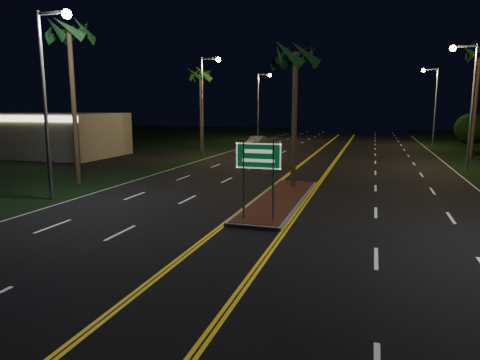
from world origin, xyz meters
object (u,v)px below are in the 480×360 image
at_px(palm_median, 296,56).
at_px(palm_left_near, 69,33).
at_px(streetlight_left_far, 261,99).
at_px(palm_right_far, 480,54).
at_px(highway_sign, 258,163).
at_px(streetlight_left_near, 50,84).
at_px(car_far, 256,141).
at_px(streetlight_left_mid, 206,95).
at_px(median_island, 280,200).
at_px(streetlight_right_mid, 467,92).
at_px(streetlight_right_far, 433,97).
at_px(commercial_building, 40,134).
at_px(shrub_far, 471,129).
at_px(car_near, 248,145).
at_px(palm_left_far, 200,75).

distance_m(palm_median, palm_left_near, 12.82).
relative_size(streetlight_left_far, palm_right_far, 0.87).
xyz_separation_m(palm_left_near, palm_right_far, (25.30, 22.00, 0.46)).
height_order(highway_sign, streetlight_left_near, streetlight_left_near).
bearing_deg(car_far, palm_left_near, -94.57).
relative_size(highway_sign, streetlight_left_mid, 0.36).
height_order(median_island, streetlight_right_mid, streetlight_right_mid).
height_order(streetlight_left_near, car_far, streetlight_left_near).
bearing_deg(streetlight_left_mid, palm_right_far, 14.37).
relative_size(streetlight_left_near, streetlight_left_mid, 1.00).
bearing_deg(palm_median, car_far, 110.17).
xyz_separation_m(median_island, palm_right_far, (12.80, 23.00, 9.06)).
bearing_deg(streetlight_left_mid, highway_sign, -63.41).
bearing_deg(streetlight_right_far, commercial_building, -148.99).
bearing_deg(palm_left_near, streetlight_left_far, 87.00).
bearing_deg(commercial_building, highway_sign, -33.48).
bearing_deg(streetlight_right_far, palm_median, -108.62).
bearing_deg(median_island, streetlight_right_mid, 54.72).
distance_m(shrub_far, car_near, 23.03).
xyz_separation_m(commercial_building, streetlight_left_far, (15.39, 24.01, 3.65)).
relative_size(palm_left_near, car_near, 2.21).
xyz_separation_m(commercial_building, streetlight_left_mid, (15.39, 4.01, 3.65)).
xyz_separation_m(streetlight_left_near, palm_left_near, (-1.89, 4.00, 3.02)).
bearing_deg(streetlight_right_mid, palm_median, -132.70).
relative_size(streetlight_left_near, palm_left_near, 0.92).
height_order(highway_sign, car_far, highway_sign).
bearing_deg(streetlight_right_mid, commercial_building, -176.86).
distance_m(streetlight_left_near, streetlight_left_far, 40.00).
bearing_deg(palm_median, commercial_building, 159.95).
height_order(highway_sign, palm_left_far, palm_left_far).
height_order(streetlight_left_mid, streetlight_right_far, same).
relative_size(median_island, streetlight_left_far, 1.14).
relative_size(median_island, streetlight_left_near, 1.14).
relative_size(streetlight_left_far, streetlight_right_mid, 1.00).
bearing_deg(streetlight_right_far, palm_left_far, -149.12).
distance_m(streetlight_left_near, palm_median, 12.55).
height_order(commercial_building, car_far, commercial_building).
bearing_deg(median_island, streetlight_left_far, 106.00).
relative_size(commercial_building, car_near, 3.38).
height_order(streetlight_right_mid, shrub_far, streetlight_right_mid).
xyz_separation_m(commercial_building, streetlight_right_mid, (36.61, 2.01, 3.65)).
relative_size(commercial_building, streetlight_left_mid, 1.67).
xyz_separation_m(palm_right_far, shrub_far, (1.00, 6.00, -6.81)).
bearing_deg(palm_left_far, palm_median, -53.82).
relative_size(commercial_building, palm_left_far, 1.70).
bearing_deg(streetlight_right_far, streetlight_left_far, 174.62).
bearing_deg(streetlight_right_mid, palm_right_far, 74.71).
height_order(streetlight_right_far, palm_median, streetlight_right_far).
bearing_deg(streetlight_left_far, streetlight_left_near, -90.00).
bearing_deg(car_near, commercial_building, -148.02).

